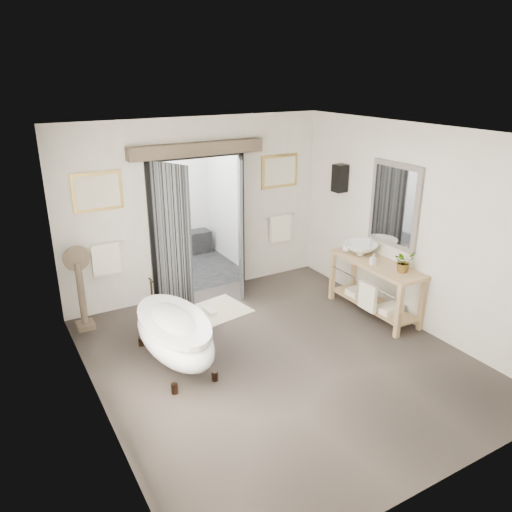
# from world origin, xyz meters

# --- Properties ---
(ground_plane) EXTENTS (5.00, 5.00, 0.00)m
(ground_plane) POSITION_xyz_m (0.00, 0.00, 0.00)
(ground_plane) COLOR #4F443D
(room_shell) EXTENTS (4.52, 5.02, 2.91)m
(room_shell) POSITION_xyz_m (-0.04, -0.12, 1.86)
(room_shell) COLOR silver
(room_shell) RESTS_ON ground_plane
(shower_room) EXTENTS (2.22, 2.01, 2.51)m
(shower_room) POSITION_xyz_m (0.00, 3.99, 0.91)
(shower_room) COLOR black
(shower_room) RESTS_ON ground_plane
(back_wall_dressing) EXTENTS (3.82, 0.77, 2.52)m
(back_wall_dressing) POSITION_xyz_m (0.00, 2.32, 1.56)
(back_wall_dressing) COLOR black
(back_wall_dressing) RESTS_ON ground_plane
(clawfoot_tub) EXTENTS (0.79, 1.77, 0.87)m
(clawfoot_tub) POSITION_xyz_m (-1.20, 0.61, 0.42)
(clawfoot_tub) COLOR black
(clawfoot_tub) RESTS_ON ground_plane
(vanity) EXTENTS (0.57, 1.60, 0.85)m
(vanity) POSITION_xyz_m (1.95, 0.37, 0.51)
(vanity) COLOR tan
(vanity) RESTS_ON ground_plane
(pedestal_mirror) EXTENTS (0.38, 0.25, 1.28)m
(pedestal_mirror) POSITION_xyz_m (-2.01, 2.13, 0.55)
(pedestal_mirror) COLOR brown
(pedestal_mirror) RESTS_ON ground_plane
(rug) EXTENTS (1.32, 0.99, 0.01)m
(rug) POSITION_xyz_m (-0.24, 1.63, 0.01)
(rug) COLOR beige
(rug) RESTS_ON ground_plane
(slippers) EXTENTS (0.38, 0.28, 0.05)m
(slippers) POSITION_xyz_m (-0.36, 1.64, 0.04)
(slippers) COLOR silver
(slippers) RESTS_ON rug
(basin) EXTENTS (0.62, 0.62, 0.18)m
(basin) POSITION_xyz_m (1.98, 0.77, 0.94)
(basin) COLOR white
(basin) RESTS_ON vanity
(plant) EXTENTS (0.32, 0.28, 0.32)m
(plant) POSITION_xyz_m (2.03, -0.09, 1.01)
(plant) COLOR gray
(plant) RESTS_ON vanity
(soap_bottle_a) EXTENTS (0.09, 0.09, 0.17)m
(soap_bottle_a) POSITION_xyz_m (1.86, 0.35, 0.93)
(soap_bottle_a) COLOR gray
(soap_bottle_a) RESTS_ON vanity
(soap_bottle_b) EXTENTS (0.15, 0.15, 0.19)m
(soap_bottle_b) POSITION_xyz_m (1.87, 0.97, 0.94)
(soap_bottle_b) COLOR gray
(soap_bottle_b) RESTS_ON vanity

